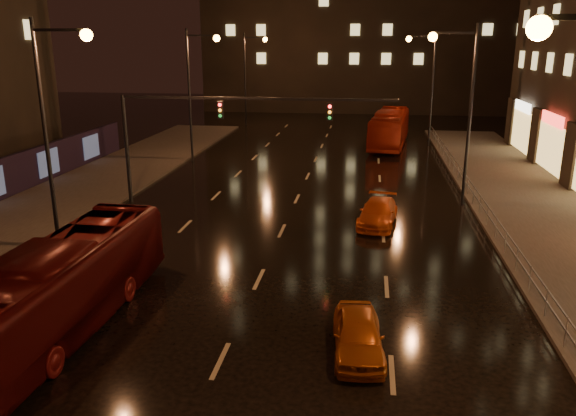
{
  "coord_description": "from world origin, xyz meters",
  "views": [
    {
      "loc": [
        4.03,
        -10.17,
        9.04
      ],
      "look_at": [
        0.93,
        11.65,
        2.5
      ],
      "focal_mm": 35.0,
      "sensor_mm": 36.0,
      "label": 1
    }
  ],
  "objects": [
    {
      "name": "traffic_signal",
      "position": [
        -5.06,
        20.0,
        4.74
      ],
      "size": [
        15.31,
        0.32,
        6.2
      ],
      "color": "black",
      "rests_on": "ground"
    },
    {
      "name": "taxi_near",
      "position": [
        4.0,
        5.0,
        0.62
      ],
      "size": [
        1.77,
        3.76,
        1.24
      ],
      "primitive_type": "imported",
      "rotation": [
        0.0,
        0.0,
        0.08
      ],
      "color": "#B95311",
      "rests_on": "ground"
    },
    {
      "name": "ground",
      "position": [
        0.0,
        20.0,
        0.0
      ],
      "size": [
        140.0,
        140.0,
        0.0
      ],
      "primitive_type": "plane",
      "color": "black",
      "rests_on": "ground"
    },
    {
      "name": "railing_right",
      "position": [
        10.2,
        18.0,
        0.9
      ],
      "size": [
        0.05,
        56.0,
        1.0
      ],
      "color": "#99999E",
      "rests_on": "sidewalk_right"
    },
    {
      "name": "sidewalk_left",
      "position": [
        -13.5,
        15.0,
        0.07
      ],
      "size": [
        7.0,
        70.0,
        0.15
      ],
      "primitive_type": "cube",
      "color": "#38332D",
      "rests_on": "ground"
    },
    {
      "name": "sidewalk_right",
      "position": [
        13.5,
        15.0,
        0.07
      ],
      "size": [
        7.0,
        70.0,
        0.15
      ],
      "primitive_type": "cube",
      "color": "#38332D",
      "rests_on": "ground"
    },
    {
      "name": "bus_red",
      "position": [
        -5.49,
        5.4,
        1.49
      ],
      "size": [
        2.7,
        10.72,
        2.97
      ],
      "primitive_type": "imported",
      "rotation": [
        0.0,
        0.0,
        -0.02
      ],
      "color": "#500B0B",
      "rests_on": "ground"
    },
    {
      "name": "bus_curb",
      "position": [
        6.0,
        40.96,
        1.59
      ],
      "size": [
        4.02,
        11.63,
        3.17
      ],
      "primitive_type": "imported",
      "rotation": [
        0.0,
        0.0,
        -0.12
      ],
      "color": "#A82210",
      "rests_on": "ground"
    },
    {
      "name": "taxi_far",
      "position": [
        4.73,
        17.72,
        0.63
      ],
      "size": [
        2.31,
        4.51,
        1.25
      ],
      "primitive_type": "imported",
      "rotation": [
        0.0,
        0.0,
        -0.13
      ],
      "color": "#D45013",
      "rests_on": "ground"
    }
  ]
}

